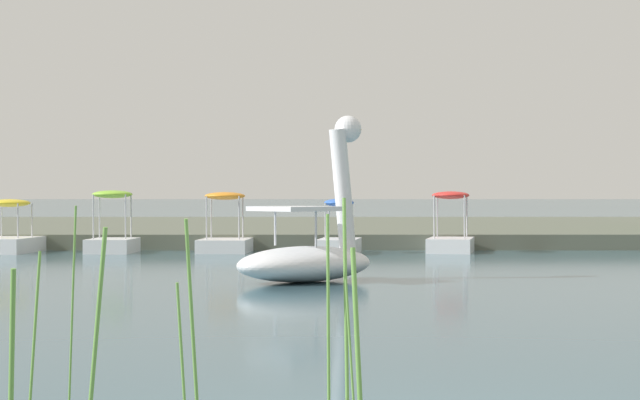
{
  "coord_description": "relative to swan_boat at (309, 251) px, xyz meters",
  "views": [
    {
      "loc": [
        -0.57,
        -7.36,
        1.56
      ],
      "look_at": [
        -0.43,
        17.68,
        1.39
      ],
      "focal_mm": 66.84,
      "sensor_mm": 36.0,
      "label": 1
    }
  ],
  "objects": [
    {
      "name": "pedal_boat_blue",
      "position": [
        0.73,
        9.59,
        -0.17
      ],
      "size": [
        1.23,
        2.04,
        1.39
      ],
      "color": "white",
      "rests_on": "ground_plane"
    },
    {
      "name": "reed_clump_foreground",
      "position": [
        -0.82,
        -12.76,
        0.11
      ],
      "size": [
        2.48,
        0.94,
        1.56
      ],
      "color": "#669942",
      "rests_on": "ground_plane"
    },
    {
      "name": "pedal_boat_orange",
      "position": [
        -2.22,
        10.04,
        -0.11
      ],
      "size": [
        1.37,
        2.09,
        1.56
      ],
      "color": "white",
      "rests_on": "ground_plane"
    },
    {
      "name": "pedal_boat_yellow",
      "position": [
        -7.78,
        10.02,
        -0.13
      ],
      "size": [
        1.47,
        2.47,
        1.38
      ],
      "color": "white",
      "rests_on": "ground_plane"
    },
    {
      "name": "swan_boat",
      "position": [
        0.0,
        0.0,
        0.0
      ],
      "size": [
        3.07,
        2.94,
        2.93
      ],
      "color": "white",
      "rests_on": "ground_plane"
    },
    {
      "name": "pedal_boat_red",
      "position": [
        3.63,
        10.04,
        -0.07
      ],
      "size": [
        1.47,
        2.18,
        1.58
      ],
      "color": "white",
      "rests_on": "ground_plane"
    },
    {
      "name": "shore_bank_far",
      "position": [
        0.65,
        22.47,
        -0.33
      ],
      "size": [
        120.24,
        22.91,
        0.42
      ],
      "primitive_type": "cube",
      "color": "#5B6051",
      "rests_on": "ground_plane"
    },
    {
      "name": "pedal_boat_lime",
      "position": [
        -5.09,
        9.82,
        -0.09
      ],
      "size": [
        1.19,
        1.84,
        1.6
      ],
      "color": "white",
      "rests_on": "ground_plane"
    }
  ]
}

